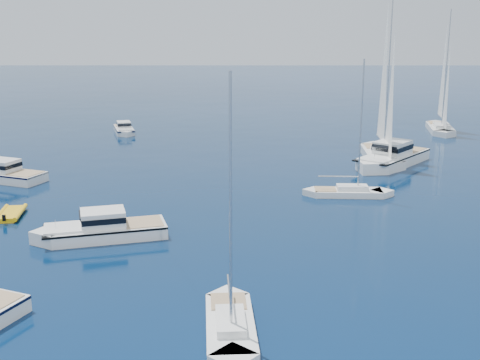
# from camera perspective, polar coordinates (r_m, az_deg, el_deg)

# --- Properties ---
(motor_cruiser_centre) EXTENTS (10.55, 5.70, 2.65)m
(motor_cruiser_centre) POSITION_cam_1_polar(r_m,az_deg,el_deg) (44.91, -12.72, -5.30)
(motor_cruiser_centre) COLOR silver
(motor_cruiser_centre) RESTS_ON ground
(motor_cruiser_far_l) EXTENTS (10.38, 6.53, 2.62)m
(motor_cruiser_far_l) POSITION_cam_1_polar(r_m,az_deg,el_deg) (64.20, -21.20, 0.00)
(motor_cruiser_far_l) COLOR silver
(motor_cruiser_far_l) RESTS_ON ground
(motor_cruiser_distant) EXTENTS (11.06, 12.28, 3.33)m
(motor_cruiser_distant) POSITION_cam_1_polar(r_m,az_deg,el_deg) (68.01, 13.74, 1.34)
(motor_cruiser_distant) COLOR white
(motor_cruiser_distant) RESTS_ON ground
(motor_cruiser_horizon) EXTENTS (4.44, 8.08, 2.03)m
(motor_cruiser_horizon) POSITION_cam_1_polar(r_m,az_deg,el_deg) (87.12, -10.65, 4.30)
(motor_cruiser_horizon) COLOR silver
(motor_cruiser_horizon) RESTS_ON ground
(sailboat_fore) EXTENTS (2.94, 9.21, 13.34)m
(sailboat_fore) POSITION_cam_1_polar(r_m,az_deg,el_deg) (31.33, -0.90, -13.89)
(sailboat_fore) COLOR white
(sailboat_fore) RESTS_ON ground
(sailboat_centre) EXTENTS (8.49, 2.54, 12.36)m
(sailboat_centre) POSITION_cam_1_polar(r_m,az_deg,el_deg) (55.27, 9.96, -1.43)
(sailboat_centre) COLOR silver
(sailboat_centre) RESTS_ON ground
(sailboat_sails_r) EXTENTS (4.40, 13.93, 20.19)m
(sailboat_sails_r) POSITION_cam_1_polar(r_m,az_deg,el_deg) (70.44, 12.94, 1.83)
(sailboat_sails_r) COLOR silver
(sailboat_sails_r) RESTS_ON ground
(sailboat_sails_far) EXTENTS (4.97, 12.09, 17.27)m
(sailboat_sails_far) POSITION_cam_1_polar(r_m,az_deg,el_deg) (91.37, 18.01, 4.30)
(sailboat_sails_far) COLOR silver
(sailboat_sails_far) RESTS_ON ground
(tender_yellow) EXTENTS (2.68, 4.31, 0.95)m
(tender_yellow) POSITION_cam_1_polar(r_m,az_deg,el_deg) (51.97, -20.43, -3.16)
(tender_yellow) COLOR #EFB20E
(tender_yellow) RESTS_ON ground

